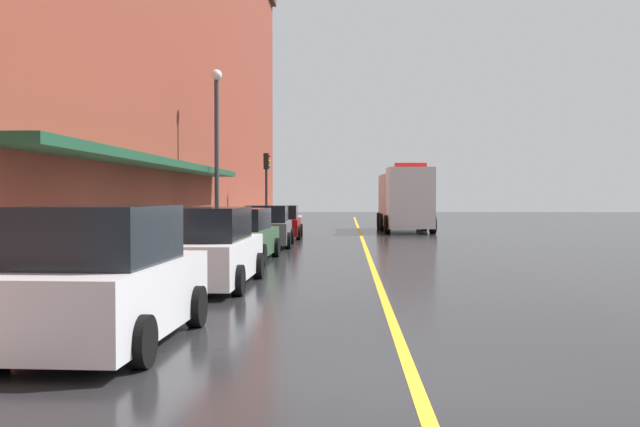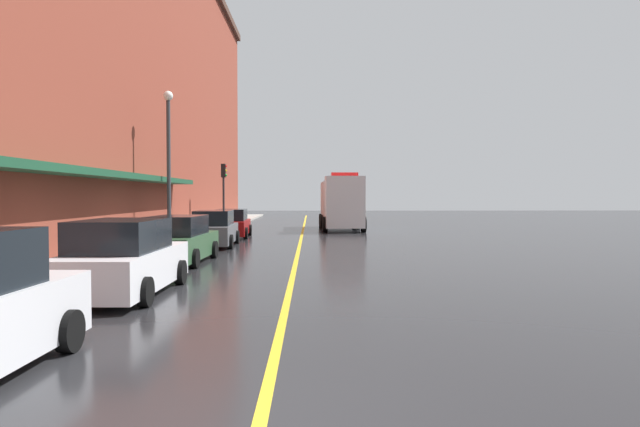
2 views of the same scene
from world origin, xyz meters
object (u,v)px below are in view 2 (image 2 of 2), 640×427
Objects in this scene: traffic_light_near at (224,183)px; parked_car_2 at (179,241)px; box_truck at (341,203)px; street_lamp_left at (169,150)px; parking_meter_0 at (23,259)px; parked_car_1 at (124,260)px; parking_meter_1 at (199,220)px; parking_meter_2 at (204,219)px; parked_car_3 at (214,229)px; parked_car_4 at (232,224)px.

parked_car_2 is at bearing -86.06° from traffic_light_near.
street_lamp_left reaches higher than box_truck.
parking_meter_0 is at bearing -90.14° from traffic_light_near.
parked_car_1 reaches higher than parking_meter_1.
parking_meter_2 is at bearing -48.96° from box_truck.
parked_car_2 reaches higher than parking_meter_2.
parked_car_3 is 0.58× the size of box_truck.
parked_car_3 is at bearing -28.98° from box_truck.
traffic_light_near is at bearing 4.85° from parked_car_3.
box_truck is 5.98× the size of parking_meter_1.
parked_car_4 is at bearing 85.73° from parking_meter_0.
parked_car_2 is at bearing -82.58° from parking_meter_1.
parking_meter_0 is (-1.46, -1.76, 0.23)m from parked_car_1.
box_truck is (6.46, 7.01, 1.05)m from parked_car_4.
box_truck is 5.98× the size of parking_meter_2.
parking_meter_2 is 0.19× the size of street_lamp_left.
parking_meter_1 is at bearing 9.53° from parked_car_2.
street_lamp_left is at bearing 91.14° from parked_car_3.
parked_car_1 is at bearing 178.15° from parked_car_4.
box_truck is at bearing 5.51° from traffic_light_near.
parking_meter_0 is (-1.31, -8.01, 0.28)m from parked_car_2.
parked_car_4 is 3.45× the size of parking_meter_1.
parking_meter_0 and parking_meter_1 have the same top height.
parked_car_4 reaches higher than parking_meter_1.
parking_meter_2 is at bearing 13.58° from parked_car_3.
parked_car_3 is 1.07× the size of traffic_light_near.
parked_car_4 is at bearing 50.48° from parking_meter_1.
street_lamp_left is at bearing -35.62° from box_truck.
parked_car_4 is at bearing -44.18° from box_truck.
parked_car_3 is at bearing 2.98° from street_lamp_left.
parked_car_2 is 1.06× the size of parked_car_4.
parked_car_2 is 20.00m from box_truck.
parked_car_3 is at bearing -83.31° from traffic_light_near.
box_truck is 1.15× the size of street_lamp_left.
street_lamp_left is (-8.54, -12.61, 2.60)m from box_truck.
parking_meter_2 is 6.86m from traffic_light_near.
parking_meter_2 is (-7.94, -7.29, -0.74)m from box_truck.
box_truck is 28.01m from parking_meter_0.
parked_car_4 reaches higher than parking_meter_0.
parked_car_2 is at bearing 80.74° from parking_meter_0.
parked_car_3 reaches higher than parking_meter_1.
parked_car_3 is 14.42m from parking_meter_0.
parked_car_3 is at bearing 0.82° from parked_car_1.
parked_car_2 is at bearing -20.92° from box_truck.
parking_meter_1 is at bearing -90.00° from parking_meter_2.
parked_car_4 is 1.54m from parking_meter_2.
street_lamp_left is at bearing 92.41° from parking_meter_0.
parked_car_1 is 1.01× the size of parked_car_2.
box_truck reaches higher than parking_meter_0.
box_truck is 15.45m from street_lamp_left.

